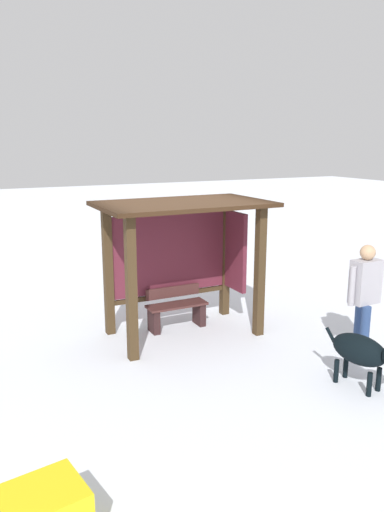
# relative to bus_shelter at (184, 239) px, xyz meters

# --- Properties ---
(ground_plane) EXTENTS (60.00, 60.00, 0.00)m
(ground_plane) POSITION_rel_bus_shelter_xyz_m (-0.10, -0.20, -1.65)
(ground_plane) COLOR white
(bus_shelter) EXTENTS (2.82, 1.70, 2.32)m
(bus_shelter) POSITION_rel_bus_shelter_xyz_m (0.00, 0.00, 0.00)
(bus_shelter) COLOR #402E1A
(bus_shelter) RESTS_ON ground
(bench_left_inside) EXTENTS (1.10, 0.38, 0.74)m
(bench_left_inside) POSITION_rel_bus_shelter_xyz_m (-0.10, 0.12, -1.31)
(bench_left_inside) COLOR #492725
(bench_left_inside) RESTS_ON ground
(person_walking) EXTENTS (0.64, 0.46, 1.78)m
(person_walking) POSITION_rel_bus_shelter_xyz_m (2.03, -2.23, -0.59)
(person_walking) COLOR #ADA9B1
(person_walking) RESTS_ON ground
(dog) EXTENTS (0.55, 1.19, 0.78)m
(dog) POSITION_rel_bus_shelter_xyz_m (1.24, -3.08, -1.10)
(dog) COLOR black
(dog) RESTS_ON ground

